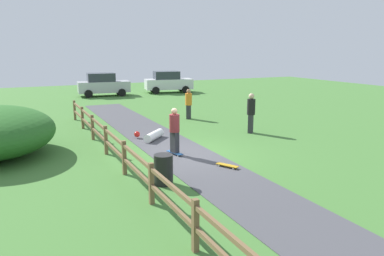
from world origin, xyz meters
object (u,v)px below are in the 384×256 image
Objects in this scene: skater_riding at (175,129)px; parked_car_silver at (103,85)px; parked_car_white at (168,82)px; bystander_orange at (189,103)px; skater_fallen at (153,135)px; bystander_black at (251,111)px; trash_bin at (164,170)px; skateboard_loose at (227,165)px.

skater_riding is 0.41× the size of parked_car_silver.
parked_car_white is (7.40, 19.09, -0.04)m from skater_riding.
parked_car_white reaches higher than bystander_orange.
bystander_orange is at bearing -106.82° from parked_car_white.
skater_fallen is 5.30m from bystander_orange.
parked_car_white is (2.68, 17.14, -0.09)m from bystander_black.
bystander_black is at bearing 36.90° from trash_bin.
bystander_orange is 0.38× the size of parked_car_white.
bystander_orange is (3.54, 3.88, 0.73)m from skater_fallen.
parked_car_white is at bearing 0.04° from parked_car_silver.
parked_car_white reaches higher than skater_riding.
parked_car_silver is at bearing 88.52° from skateboard_loose.
skater_riding is at bearing -94.59° from parked_car_silver.
bystander_orange is at bearing 103.97° from bystander_black.
trash_bin is at bearing -118.94° from bystander_orange.
skateboard_loose is 9.10m from bystander_orange.
skater_fallen is at bearing -114.05° from parked_car_white.
parked_car_silver is (0.55, 21.27, 0.87)m from skateboard_loose.
trash_bin is 3.15m from skater_riding.
skater_fallen is (0.05, 2.61, -0.80)m from skater_riding.
parked_car_silver is 5.87m from parked_car_white.
skateboard_loose is (0.94, -4.80, -0.11)m from skater_fallen.
parked_car_white is at bearing 73.18° from bystander_orange.
skater_fallen is 4.89m from skateboard_loose.
trash_bin is 0.21× the size of parked_car_silver.
skater_fallen is 0.31× the size of parked_car_silver.
skater_fallen is at bearing 171.95° from bystander_black.
skater_fallen is 0.72× the size of bystander_black.
parked_car_silver is (-2.06, 12.60, 0.03)m from bystander_orange.
skater_riding is (1.50, 2.72, 0.55)m from trash_bin.
parked_car_white reaches higher than skateboard_loose.
skater_riding is at bearing -118.96° from bystander_orange.
skater_riding is 1.04× the size of bystander_orange.
parked_car_silver is 0.98× the size of parked_car_white.
skater_riding is 1.31× the size of skater_fallen.
parked_car_white is (6.42, 21.28, 0.87)m from skateboard_loose.
bystander_orange is 12.76m from parked_car_silver.
skater_fallen is at bearing -95.16° from parked_car_silver.
bystander_orange is 0.39× the size of parked_car_silver.
parked_car_silver reaches higher than skater_riding.
bystander_orange is 13.17m from parked_car_white.
bystander_black is 0.42× the size of parked_car_white.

